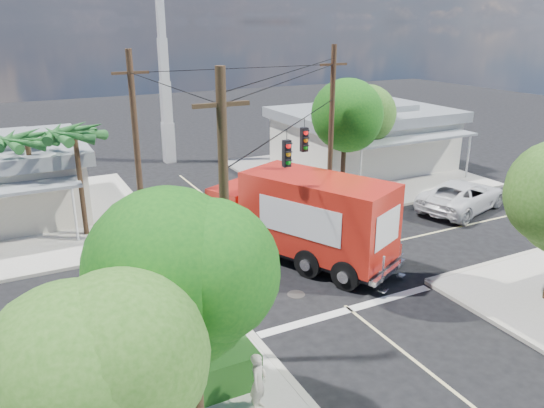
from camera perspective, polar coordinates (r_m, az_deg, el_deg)
ground at (r=23.36m, az=2.25°, el=-6.54°), size 120.00×120.00×0.00m
sidewalk_ne at (r=37.51m, az=8.65°, el=3.32°), size 14.12×14.12×0.14m
sidewalk_nw at (r=30.87m, az=-26.43°, el=-1.96°), size 14.12×14.12×0.14m
road_markings at (r=22.23m, az=4.13°, el=-7.97°), size 32.00×32.00×0.01m
building_ne at (r=38.77m, az=9.84°, el=7.20°), size 11.80×10.20×4.50m
radio_tower at (r=40.10m, az=-11.44°, el=12.30°), size 0.80×0.80×17.00m
tree_sw_front at (r=12.69m, az=-8.54°, el=-8.10°), size 3.88×3.78×6.03m
tree_sw_back at (r=10.37m, az=-17.45°, el=-18.52°), size 3.56×3.42×5.41m
tree_ne_front at (r=31.12m, az=7.94°, el=9.01°), size 4.21×4.14×6.66m
tree_ne_back at (r=34.47m, az=9.38°, el=8.93°), size 3.77×3.66×5.82m
palm_nw_front at (r=26.47m, az=-20.45°, el=6.87°), size 3.01×3.08×5.59m
palm_nw_back at (r=27.87m, az=-24.85°, el=6.08°), size 3.01×3.08×5.19m
utility_poles at (r=22.46m, az=-3.15°, el=5.08°), size 12.00×10.68×9.00m
picket_fence at (r=16.03m, az=-13.12°, el=-17.41°), size 5.94×0.06×1.00m
hedge_sw at (r=15.36m, az=-13.09°, el=-19.19°), size 6.20×1.20×1.10m
vending_boxes at (r=31.24m, az=7.11°, el=1.38°), size 1.90×0.50×1.10m
delivery_truck at (r=23.20m, az=3.17°, el=-1.41°), size 6.21×9.29×3.91m
parked_car at (r=31.53m, az=19.78°, el=0.87°), size 6.73×4.55×1.71m
pedestrian at (r=14.85m, az=-1.47°, el=-18.65°), size 0.74×0.72×1.71m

